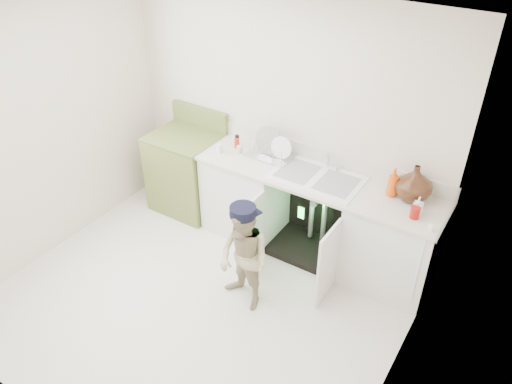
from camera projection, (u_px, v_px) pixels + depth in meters
ground at (198, 302)px, 4.60m from camera, size 3.50×3.50×0.00m
room_shell at (187, 189)px, 3.90m from camera, size 6.00×5.50×1.26m
counter_run at (317, 214)px, 4.92m from camera, size 2.44×1.02×1.23m
avocado_stove at (188, 171)px, 5.62m from camera, size 0.73×0.65×1.14m
repair_worker at (244, 258)px, 4.31m from camera, size 0.59×0.88×1.05m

